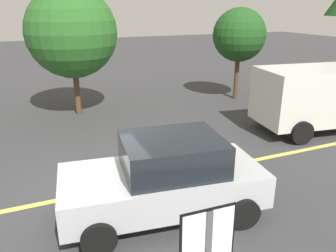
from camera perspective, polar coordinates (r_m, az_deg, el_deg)
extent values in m
plane|color=#38383A|center=(8.23, -12.05, -11.02)|extent=(80.00, 80.00, 0.00)
cube|color=#E0D14C|center=(9.14, 6.83, -7.38)|extent=(28.00, 0.16, 0.01)
cube|color=silver|center=(12.97, 26.03, 5.00)|extent=(5.43, 2.72, 1.82)
cube|color=black|center=(11.65, 18.42, 6.55)|extent=(0.42, 1.84, 0.80)
cylinder|color=black|center=(11.39, 21.70, -1.03)|extent=(0.79, 0.37, 0.76)
cylinder|color=black|center=(12.96, 16.63, 1.99)|extent=(0.79, 0.37, 0.76)
cube|color=#B7BABF|center=(7.04, -0.94, -9.99)|extent=(4.31, 2.33, 0.68)
cube|color=black|center=(6.78, 0.71, -4.75)|extent=(2.16, 1.85, 0.68)
cylinder|color=black|center=(6.30, -11.68, -18.21)|extent=(0.66, 0.30, 0.64)
cylinder|color=black|center=(7.83, -12.79, -10.08)|extent=(0.66, 0.30, 0.64)
cylinder|color=black|center=(6.95, 12.69, -14.26)|extent=(0.66, 0.30, 0.64)
cylinder|color=black|center=(8.36, 6.81, -7.66)|extent=(0.66, 0.30, 0.64)
cylinder|color=#513823|center=(13.89, -15.27, 6.51)|extent=(0.22, 0.22, 2.27)
sphere|color=#286023|center=(13.59, -16.07, 15.04)|extent=(3.42, 3.42, 3.42)
cylinder|color=#513823|center=(16.07, 11.57, 8.56)|extent=(0.21, 0.21, 2.28)
sphere|color=#1E4C1C|center=(15.83, 12.02, 14.92)|extent=(2.37, 2.37, 2.37)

